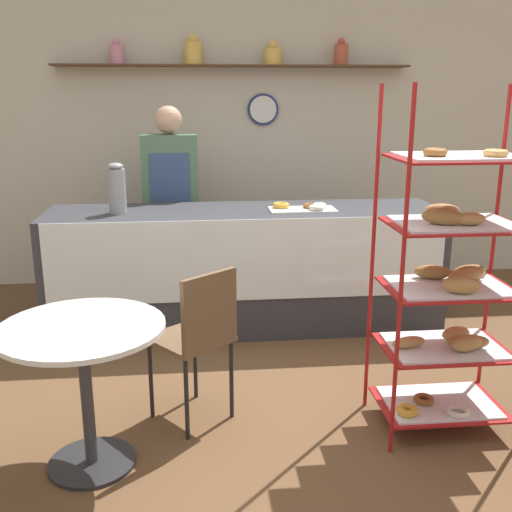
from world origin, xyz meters
TOP-DOWN VIEW (x-y plane):
  - ground_plane at (0.00, 0.00)m, footprint 14.00×14.00m
  - back_wall at (0.00, 2.56)m, footprint 10.00×0.30m
  - display_counter at (0.00, 1.28)m, footprint 3.01×0.74m
  - pastry_rack at (0.95, -0.33)m, footprint 0.72×0.50m
  - person_worker at (-0.58, 1.89)m, footprint 0.46×0.23m
  - cafe_table at (-0.93, -0.52)m, footprint 0.79×0.79m
  - cafe_chair at (-0.37, -0.17)m, footprint 0.53×0.53m
  - coffee_carafe at (-0.95, 1.24)m, footprint 0.13×0.13m
  - donut_tray_counter at (0.44, 1.22)m, footprint 0.50×0.25m

SIDE VIEW (x-z plane):
  - ground_plane at x=0.00m, z-range 0.00..0.00m
  - display_counter at x=0.00m, z-range 0.00..0.94m
  - cafe_chair at x=-0.37m, z-range 0.11..1.01m
  - cafe_table at x=-0.93m, z-range 0.19..0.94m
  - pastry_rack at x=0.95m, z-range -0.10..1.75m
  - person_worker at x=-0.58m, z-range 0.08..1.78m
  - donut_tray_counter at x=0.44m, z-range 0.93..0.98m
  - coffee_carafe at x=-0.95m, z-range 0.93..1.31m
  - back_wall at x=0.00m, z-range 0.01..2.71m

